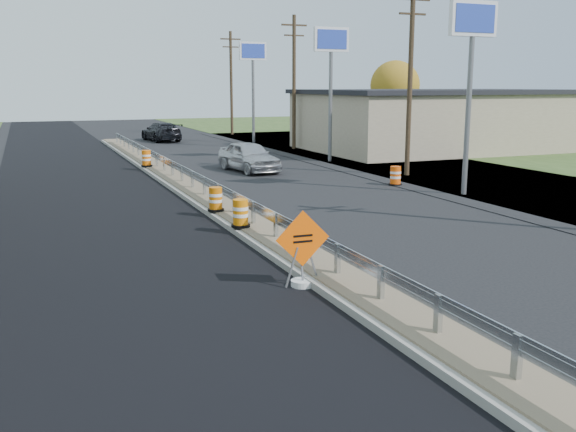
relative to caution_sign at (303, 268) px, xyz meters
name	(u,v)px	position (x,y,z in m)	size (l,w,h in m)	color
ground	(254,230)	(0.90, 6.01, -0.46)	(140.00, 140.00, 0.00)	black
milled_overlay	(83,191)	(-3.50, 16.01, -0.45)	(7.20, 120.00, 0.01)	black
median	(193,190)	(0.90, 14.01, -0.35)	(1.60, 55.00, 0.23)	gray
guardrail	(187,173)	(0.90, 15.01, 0.27)	(0.10, 46.15, 0.72)	silver
retail_building_near	(437,119)	(21.89, 26.01, 1.70)	(18.50, 12.50, 4.27)	tan
pylon_sign_south	(472,37)	(11.40, 9.01, 6.02)	(2.20, 0.30, 7.90)	slate
pylon_sign_mid	(331,52)	(11.40, 22.01, 6.02)	(2.20, 0.30, 7.90)	slate
pylon_sign_north	(253,60)	(11.40, 36.01, 6.02)	(2.20, 0.30, 7.90)	slate
utility_pole_smid	(410,78)	(12.40, 15.01, 4.48)	(1.90, 0.26, 9.40)	#473523
utility_pole_nmid	(294,80)	(12.40, 30.01, 4.48)	(1.90, 0.26, 9.40)	#473523
utility_pole_north	(231,81)	(12.40, 45.01, 4.48)	(1.90, 0.26, 9.40)	#473523
tree_far_yellow	(395,86)	(26.90, 40.01, 4.08)	(4.62, 4.62, 6.86)	#473523
caution_sign	(303,268)	(0.00, 0.00, 0.00)	(1.30, 0.54, 1.79)	white
barrel_median_near	(241,214)	(0.35, 5.64, 0.19)	(0.59, 0.59, 0.87)	black
barrel_median_mid	(216,200)	(0.35, 8.44, 0.18)	(0.57, 0.57, 0.84)	black
barrel_median_far	(146,159)	(0.35, 22.03, 0.20)	(0.60, 0.60, 0.88)	black
barrel_shoulder_near	(395,176)	(10.10, 12.37, -0.03)	(0.61, 0.61, 0.89)	black
car_silver	(249,156)	(5.42, 19.67, 0.35)	(1.90, 4.73, 1.61)	#BBBCC0
car_dark_far	(161,132)	(4.88, 40.61, 0.32)	(2.17, 5.34, 1.55)	black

